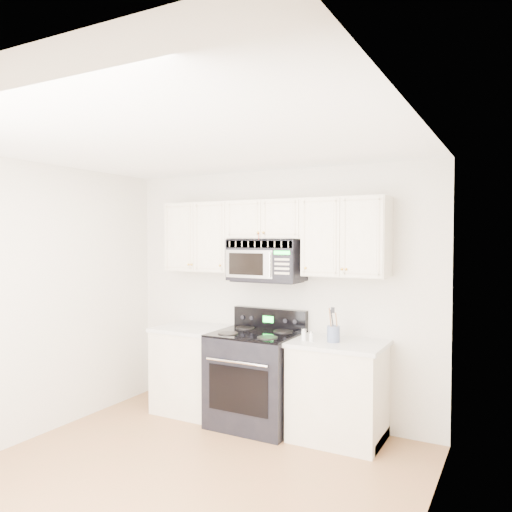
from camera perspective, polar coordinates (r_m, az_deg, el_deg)
The scene contains 9 objects.
room at distance 3.82m, azimuth -9.33°, elevation -6.79°, with size 3.51×3.51×2.61m.
base_cabinet_left at distance 5.60m, azimuth -6.74°, elevation -13.06°, with size 0.86×0.65×0.92m.
base_cabinet_right at distance 4.90m, azimuth 9.39°, elevation -15.30°, with size 0.86×0.65×0.92m.
range at distance 5.17m, azimuth 0.02°, elevation -13.66°, with size 0.84×0.76×1.14m.
upper_cabinets at distance 5.12m, azimuth 1.51°, elevation 2.61°, with size 2.44×0.37×0.75m.
microwave at distance 5.10m, azimuth 1.20°, elevation -0.46°, with size 0.76×0.43×0.42m.
utensil_crock at distance 4.74m, azimuth 8.84°, elevation -8.74°, with size 0.12×0.12×0.32m.
shaker_salt at distance 4.73m, azimuth 6.33°, elevation -9.13°, with size 0.04×0.04×0.09m.
shaker_pepper at distance 4.77m, azimuth 5.49°, elevation -8.93°, with size 0.05×0.05×0.11m.
Camera 1 is at (2.30, -2.99, 1.89)m, focal length 35.00 mm.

